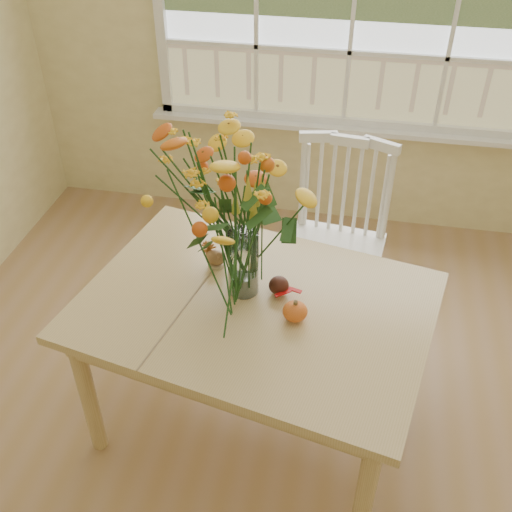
# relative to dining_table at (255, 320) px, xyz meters

# --- Properties ---
(wall_back) EXTENTS (4.00, 0.02, 2.70)m
(wall_back) POSITION_rel_dining_table_xyz_m (0.22, 1.80, 0.71)
(wall_back) COLOR beige
(wall_back) RESTS_ON floor
(dining_table) EXTENTS (1.53, 1.23, 0.73)m
(dining_table) POSITION_rel_dining_table_xyz_m (0.00, 0.00, 0.00)
(dining_table) COLOR tan
(dining_table) RESTS_ON floor
(windsor_chair) EXTENTS (0.53, 0.51, 1.03)m
(windsor_chair) POSITION_rel_dining_table_xyz_m (0.27, 0.78, -0.06)
(windsor_chair) COLOR white
(windsor_chair) RESTS_ON floor
(flower_vase) EXTENTS (0.58, 0.58, 0.69)m
(flower_vase) POSITION_rel_dining_table_xyz_m (-0.06, 0.07, 0.51)
(flower_vase) COLOR white
(flower_vase) RESTS_ON dining_table
(pumpkin) EXTENTS (0.10, 0.10, 0.07)m
(pumpkin) POSITION_rel_dining_table_xyz_m (0.17, -0.06, 0.13)
(pumpkin) COLOR #C34F17
(pumpkin) RESTS_ON dining_table
(turkey_figurine) EXTENTS (0.09, 0.07, 0.11)m
(turkey_figurine) POSITION_rel_dining_table_xyz_m (-0.21, 0.20, 0.13)
(turkey_figurine) COLOR #CCB78C
(turkey_figurine) RESTS_ON dining_table
(dark_gourd) EXTENTS (0.12, 0.08, 0.07)m
(dark_gourd) POSITION_rel_dining_table_xyz_m (0.08, 0.08, 0.13)
(dark_gourd) COLOR #38160F
(dark_gourd) RESTS_ON dining_table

